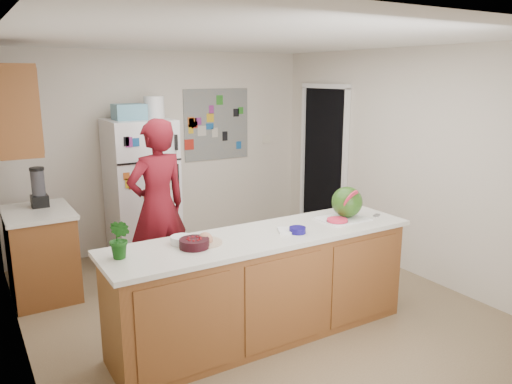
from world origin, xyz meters
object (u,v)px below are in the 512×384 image
person (158,207)px  refrigerator (142,190)px  cherry_bowl (194,243)px  watermelon (347,202)px

person → refrigerator: bearing=-109.4°
cherry_bowl → person: bearing=81.1°
person → cherry_bowl: person is taller
refrigerator → watermelon: 2.64m
watermelon → cherry_bowl: 1.54m
watermelon → cherry_bowl: bearing=-179.2°
person → watermelon: 1.91m
person → watermelon: size_ratio=6.36×
watermelon → cherry_bowl: size_ratio=1.23×
refrigerator → person: size_ratio=0.95×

